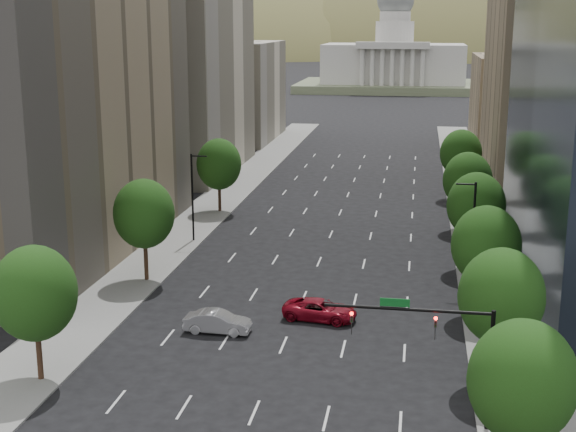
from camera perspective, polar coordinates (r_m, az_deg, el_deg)
The scene contains 22 objects.
sidewalk_left at distance 78.35m, azimuth -9.11°, elevation -2.63°, with size 6.00×200.00×0.15m, color slate.
sidewalk_right at distance 74.81m, azimuth 14.11°, elevation -3.67°, with size 6.00×200.00×0.15m, color slate.
midrise_cream_left at distance 119.19m, azimuth -7.29°, elevation 11.51°, with size 14.00×30.00×35.00m, color beige.
filler_left at distance 151.59m, azimuth -3.63°, elevation 8.82°, with size 14.00×26.00×18.00m, color beige.
parking_tan_right at distance 112.63m, azimuth 17.85°, elevation 9.57°, with size 14.00×30.00×30.00m, color #8C7759.
filler_right at distance 145.81m, azimuth 15.81°, elevation 7.75°, with size 14.00×26.00×16.00m, color #8C7759.
tree_right_0 at distance 40.18m, azimuth 16.30°, elevation -11.16°, with size 5.20×5.20×8.39m.
tree_right_1 at distance 50.20m, azimuth 14.89°, elevation -5.54°, with size 5.20×5.20×8.75m.
tree_right_2 at distance 61.66m, azimuth 13.88°, elevation -2.02°, with size 5.20×5.20×8.61m.
tree_right_3 at distance 73.20m, azimuth 13.20°, elevation 0.72°, with size 5.20×5.20×8.89m.
tree_right_4 at distance 86.97m, azimuth 12.62°, elevation 2.49°, with size 5.20×5.20×8.46m.
tree_right_5 at distance 102.65m, azimuth 12.16°, elevation 4.36°, with size 5.20×5.20×8.75m.
tree_left_0 at distance 51.45m, azimuth -17.54°, elevation -5.26°, with size 5.20×5.20×8.75m.
tree_left_1 at distance 69.06m, azimuth -10.18°, elevation 0.15°, with size 5.20×5.20×8.97m.
tree_left_2 at distance 93.50m, azimuth -4.92°, elevation 3.68°, with size 5.20×5.20×8.68m.
streetlight_rn at distance 68.56m, azimuth 12.94°, elevation -1.05°, with size 1.70×0.20×9.00m.
streetlight_ln at distance 81.20m, azimuth -6.76°, elevation 1.50°, with size 1.70×0.20×9.00m.
traffic_signal at distance 44.54m, azimuth 11.05°, elevation -8.63°, with size 9.12×0.40×7.38m.
capitol at distance 261.42m, azimuth 7.51°, elevation 10.70°, with size 60.00×40.00×35.20m.
foothills at distance 614.08m, azimuth 11.79°, elevation 7.88°, with size 720.00×413.00×263.00m.
car_silver at distance 58.49m, azimuth -5.01°, elevation -7.49°, with size 1.69×4.84×1.59m, color #949499.
car_red_far at distance 60.73m, azimuth 2.28°, elevation -6.66°, with size 2.56×5.54×1.54m, color maroon.
Camera 1 is at (8.72, -11.23, 21.93)m, focal length 50.13 mm.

